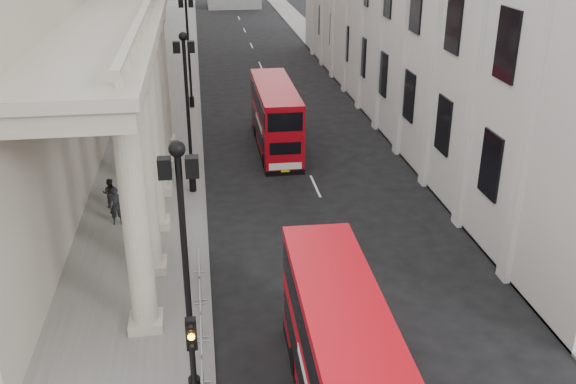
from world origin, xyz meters
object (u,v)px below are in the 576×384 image
Objects in this scene: lamp_post_north at (188,43)px; pedestrian_c at (150,158)px; traffic_light at (193,362)px; bus_far at (275,116)px; pedestrian_b at (110,193)px; lamp_post_south at (185,262)px; bus_near at (342,360)px; pedestrian_a at (116,206)px; lamp_post_mid at (187,103)px.

lamp_post_north reaches higher than pedestrian_c.
traffic_light is 0.46× the size of bus_far.
bus_far is at bearing -133.71° from pedestrian_b.
lamp_post_south is at bearing -102.95° from bus_far.
bus_near is at bearing -82.79° from lamp_post_north.
pedestrian_c is at bearing -100.29° from lamp_post_north.
lamp_post_north is at bearing 90.00° from lamp_post_south.
traffic_light is at bearing -101.68° from bus_far.
bus_far is (5.19, 22.34, -2.81)m from lamp_post_south.
lamp_post_north reaches higher than pedestrian_b.
lamp_post_south reaches higher than pedestrian_a.
lamp_post_south is 32.00m from lamp_post_north.
lamp_post_south and lamp_post_north have the same top height.
pedestrian_b is at bearing 105.65° from lamp_post_south.
traffic_light is (0.10, -2.02, -1.80)m from lamp_post_south.
pedestrian_a is (-3.54, -3.44, -3.86)m from lamp_post_mid.
bus_far is 6.11× the size of pedestrian_b.
lamp_post_south is 13.61m from pedestrian_a.
lamp_post_north is 18.39m from pedestrian_b.
lamp_post_mid is 16.00m from lamp_post_north.
pedestrian_a is 1.21× the size of pedestrian_b.
bus_near is at bearing -57.24° from pedestrian_c.
lamp_post_mid is 5.91m from pedestrian_b.
pedestrian_c is (-7.56, -3.38, -1.10)m from bus_far.
pedestrian_c is at bearing -104.86° from pedestrian_b.
traffic_light is 4.29m from bus_near.
lamp_post_mid is at bearing 104.54° from bus_near.
bus_far reaches higher than pedestrian_c.
bus_near is (4.21, -33.27, -2.79)m from lamp_post_north.
traffic_light is (0.10, -18.02, -1.80)m from lamp_post_mid.
pedestrian_b is (-4.07, -1.47, -4.03)m from lamp_post_mid.
lamp_post_north is at bearing 118.41° from bus_far.
lamp_post_south is at bearing -68.13° from pedestrian_c.
bus_near is (4.21, -1.27, -2.79)m from lamp_post_south.
lamp_post_north is 5.44× the size of pedestrian_b.
pedestrian_c reaches higher than pedestrian_b.
pedestrian_b is (-9.26, -7.82, -1.22)m from bus_far.
lamp_post_mid is 1.00× the size of lamp_post_north.
pedestrian_b is at bearing -160.11° from lamp_post_mid.
pedestrian_a is at bearing 105.74° from lamp_post_south.
bus_near is 17.88m from pedestrian_b.
bus_far is at bearing 43.90° from pedestrian_a.
pedestrian_a reaches higher than pedestrian_c.
lamp_post_south is 1.93× the size of traffic_light.
bus_near is at bearing 10.28° from traffic_light.
lamp_post_south is 0.88× the size of bus_near.
traffic_light reaches higher than pedestrian_c.
lamp_post_north is (0.00, 16.00, 0.00)m from lamp_post_mid.
lamp_post_south is at bearing 111.79° from pedestrian_b.
pedestrian_c is (-2.47, 20.98, -2.10)m from traffic_light.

